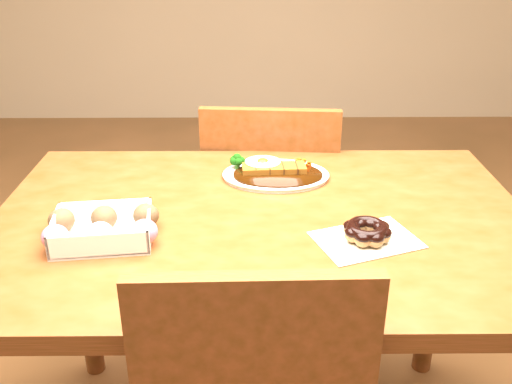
{
  "coord_description": "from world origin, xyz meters",
  "views": [
    {
      "loc": [
        -0.02,
        -1.12,
        1.35
      ],
      "look_at": [
        -0.01,
        0.0,
        0.81
      ],
      "focal_mm": 40.0,
      "sensor_mm": 36.0,
      "label": 1
    }
  ],
  "objects_px": {
    "donut_box": "(102,227)",
    "pon_de_ring": "(367,232)",
    "table": "(261,255)",
    "katsu_curry_plate": "(274,172)",
    "chair_far": "(271,213)"
  },
  "relations": [
    {
      "from": "katsu_curry_plate",
      "to": "donut_box",
      "type": "height_order",
      "value": "donut_box"
    },
    {
      "from": "katsu_curry_plate",
      "to": "chair_far",
      "type": "bearing_deg",
      "value": 89.06
    },
    {
      "from": "chair_far",
      "to": "katsu_curry_plate",
      "type": "relative_size",
      "value": 3.24
    },
    {
      "from": "pon_de_ring",
      "to": "table",
      "type": "bearing_deg",
      "value": 153.57
    },
    {
      "from": "pon_de_ring",
      "to": "chair_far",
      "type": "bearing_deg",
      "value": 105.1
    },
    {
      "from": "table",
      "to": "chair_far",
      "type": "relative_size",
      "value": 1.38
    },
    {
      "from": "table",
      "to": "pon_de_ring",
      "type": "xyz_separation_m",
      "value": [
        0.21,
        -0.11,
        0.12
      ]
    },
    {
      "from": "table",
      "to": "pon_de_ring",
      "type": "height_order",
      "value": "pon_de_ring"
    },
    {
      "from": "katsu_curry_plate",
      "to": "table",
      "type": "bearing_deg",
      "value": -99.35
    },
    {
      "from": "table",
      "to": "katsu_curry_plate",
      "type": "relative_size",
      "value": 4.47
    },
    {
      "from": "donut_box",
      "to": "pon_de_ring",
      "type": "xyz_separation_m",
      "value": [
        0.54,
        -0.01,
        -0.01
      ]
    },
    {
      "from": "table",
      "to": "donut_box",
      "type": "xyz_separation_m",
      "value": [
        -0.33,
        -0.1,
        0.13
      ]
    },
    {
      "from": "chair_far",
      "to": "pon_de_ring",
      "type": "xyz_separation_m",
      "value": [
        0.17,
        -0.64,
        0.29
      ]
    },
    {
      "from": "table",
      "to": "donut_box",
      "type": "bearing_deg",
      "value": -163.8
    },
    {
      "from": "donut_box",
      "to": "pon_de_ring",
      "type": "relative_size",
      "value": 0.98
    }
  ]
}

